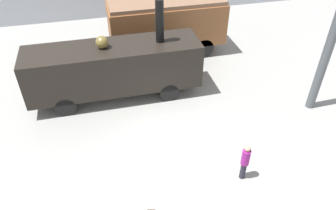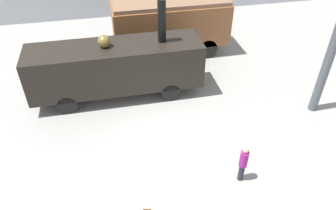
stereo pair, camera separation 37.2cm
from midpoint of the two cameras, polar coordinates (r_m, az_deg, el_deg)
The scene contains 5 objects.
ground_plane at distance 15.47m, azimuth 1.13°, elevation -6.97°, with size 80.00×80.00×0.00m, color gray.
passenger_coach_wooden at distance 21.87m, azimuth 0.89°, elevation 14.36°, with size 7.39×2.85×3.65m.
steam_locomotive at distance 17.72m, azimuth -8.38°, elevation 6.77°, with size 9.13×2.45×5.28m.
visitor_person at distance 13.74m, azimuth 13.72°, elevation -9.73°, with size 0.34×0.34×1.81m.
support_pillar at distance 17.28m, azimuth 27.65°, elevation 9.87°, with size 0.44×0.44×8.00m.
Camera 2 is at (-2.39, -10.75, 10.87)m, focal length 35.00 mm.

